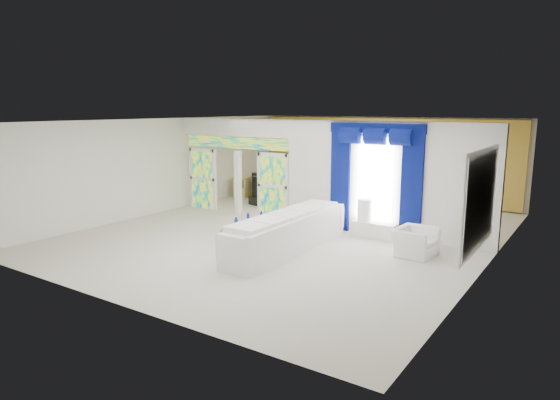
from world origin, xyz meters
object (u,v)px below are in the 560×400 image
Objects in this scene: coffee_table at (250,232)px; grand_piano at (285,185)px; console_table at (374,230)px; white_sofa at (288,234)px; armchair at (415,242)px.

coffee_table is 0.89× the size of grand_piano.
coffee_table is at bearing -142.83° from console_table.
white_sofa is 2.58m from console_table.
console_table is at bearing 60.89° from white_sofa.
white_sofa is 3.47× the size of console_table.
white_sofa is at bearing -118.66° from console_table.
white_sofa is 2.41× the size of coffee_table.
white_sofa is at bearing -12.53° from coffee_table.
console_table is at bearing -17.31° from grand_piano.
console_table is 1.71m from armchair.
console_table is 1.22× the size of armchair.
coffee_table is 5.83m from grand_piano.
armchair is at bearing 25.68° from white_sofa.
white_sofa is 4.25× the size of armchair.
armchair is (2.64, 1.30, -0.08)m from white_sofa.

